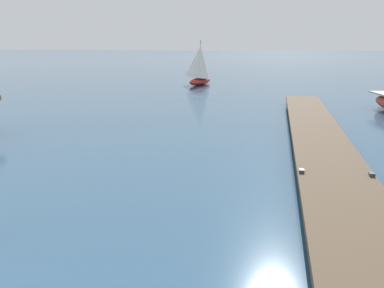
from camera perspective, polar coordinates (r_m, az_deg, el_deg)
name	(u,v)px	position (r m, az deg, el deg)	size (l,w,h in m)	color
floating_dock	(319,138)	(15.67, 15.85, 0.75)	(1.92, 23.55, 0.53)	brown
distant_sailboat	(199,65)	(38.03, 0.93, 10.00)	(2.63, 4.17, 3.68)	#AD2823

